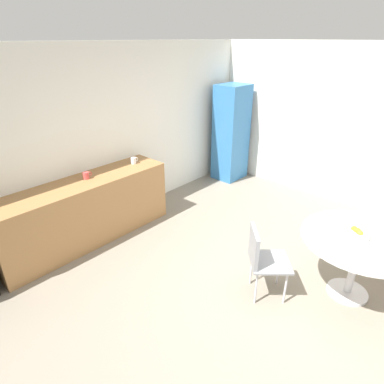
{
  "coord_description": "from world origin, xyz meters",
  "views": [
    {
      "loc": [
        -2.58,
        -1.1,
        2.65
      ],
      "look_at": [
        0.02,
        1.28,
        0.95
      ],
      "focal_mm": 30.26,
      "sensor_mm": 36.0,
      "label": 1
    }
  ],
  "objects_px": {
    "locker_cabinet": "(231,133)",
    "round_table": "(359,248)",
    "chair_gray": "(261,255)",
    "fruit_bowl": "(357,234)",
    "mug_green": "(134,160)",
    "mug_white": "(86,175)"
  },
  "relations": [
    {
      "from": "locker_cabinet",
      "to": "round_table",
      "type": "distance_m",
      "value": 3.57
    },
    {
      "from": "chair_gray",
      "to": "mug_green",
      "type": "xyz_separation_m",
      "value": [
        0.22,
        2.42,
        0.43
      ]
    },
    {
      "from": "chair_gray",
      "to": "mug_green",
      "type": "relative_size",
      "value": 6.43
    },
    {
      "from": "locker_cabinet",
      "to": "chair_gray",
      "type": "height_order",
      "value": "locker_cabinet"
    },
    {
      "from": "locker_cabinet",
      "to": "round_table",
      "type": "height_order",
      "value": "locker_cabinet"
    },
    {
      "from": "chair_gray",
      "to": "mug_green",
      "type": "distance_m",
      "value": 2.46
    },
    {
      "from": "chair_gray",
      "to": "mug_white",
      "type": "bearing_deg",
      "value": 103.51
    },
    {
      "from": "mug_white",
      "to": "mug_green",
      "type": "height_order",
      "value": "same"
    },
    {
      "from": "fruit_bowl",
      "to": "mug_green",
      "type": "xyz_separation_m",
      "value": [
        -0.45,
        3.12,
        0.16
      ]
    },
    {
      "from": "chair_gray",
      "to": "fruit_bowl",
      "type": "distance_m",
      "value": 1.01
    },
    {
      "from": "round_table",
      "to": "chair_gray",
      "type": "bearing_deg",
      "value": 132.24
    },
    {
      "from": "fruit_bowl",
      "to": "locker_cabinet",
      "type": "bearing_deg",
      "value": 58.07
    },
    {
      "from": "locker_cabinet",
      "to": "mug_green",
      "type": "bearing_deg",
      "value": 176.73
    },
    {
      "from": "fruit_bowl",
      "to": "round_table",
      "type": "bearing_deg",
      "value": -66.45
    },
    {
      "from": "mug_white",
      "to": "fruit_bowl",
      "type": "bearing_deg",
      "value": -68.26
    },
    {
      "from": "round_table",
      "to": "mug_white",
      "type": "xyz_separation_m",
      "value": [
        -1.27,
        3.19,
        0.32
      ]
    },
    {
      "from": "round_table",
      "to": "mug_green",
      "type": "relative_size",
      "value": 9.41
    },
    {
      "from": "locker_cabinet",
      "to": "chair_gray",
      "type": "distance_m",
      "value": 3.43
    },
    {
      "from": "locker_cabinet",
      "to": "mug_white",
      "type": "height_order",
      "value": "locker_cabinet"
    },
    {
      "from": "mug_green",
      "to": "fruit_bowl",
      "type": "bearing_deg",
      "value": -81.87
    },
    {
      "from": "locker_cabinet",
      "to": "mug_green",
      "type": "distance_m",
      "value": 2.31
    },
    {
      "from": "round_table",
      "to": "fruit_bowl",
      "type": "relative_size",
      "value": 4.81
    }
  ]
}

